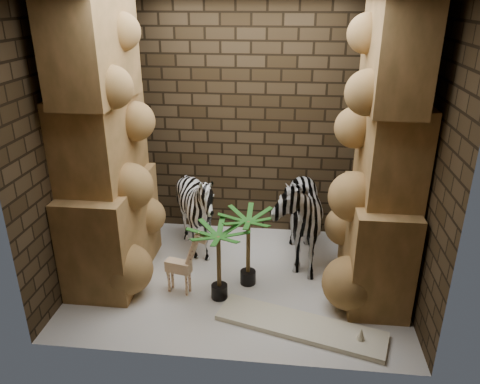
# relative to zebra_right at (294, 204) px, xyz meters

# --- Properties ---
(floor) EXTENTS (3.50, 3.50, 0.00)m
(floor) POSITION_rel_zebra_right_xyz_m (-0.57, -0.53, -0.71)
(floor) COLOR silver
(floor) RESTS_ON ground
(wall_back) EXTENTS (3.50, 0.00, 3.50)m
(wall_back) POSITION_rel_zebra_right_xyz_m (-0.57, 0.72, 0.79)
(wall_back) COLOR black
(wall_back) RESTS_ON ground
(wall_front) EXTENTS (3.50, 0.00, 3.50)m
(wall_front) POSITION_rel_zebra_right_xyz_m (-0.57, -1.78, 0.79)
(wall_front) COLOR black
(wall_front) RESTS_ON ground
(wall_left) EXTENTS (0.00, 3.00, 3.00)m
(wall_left) POSITION_rel_zebra_right_xyz_m (-2.32, -0.53, 0.79)
(wall_left) COLOR black
(wall_left) RESTS_ON ground
(wall_right) EXTENTS (0.00, 3.00, 3.00)m
(wall_right) POSITION_rel_zebra_right_xyz_m (1.18, -0.53, 0.79)
(wall_right) COLOR black
(wall_right) RESTS_ON ground
(rock_pillar_left) EXTENTS (0.68, 1.30, 3.00)m
(rock_pillar_left) POSITION_rel_zebra_right_xyz_m (-1.97, -0.53, 0.79)
(rock_pillar_left) COLOR tan
(rock_pillar_left) RESTS_ON floor
(rock_pillar_right) EXTENTS (0.58, 1.25, 3.00)m
(rock_pillar_right) POSITION_rel_zebra_right_xyz_m (0.85, -0.53, 0.79)
(rock_pillar_right) COLOR tan
(rock_pillar_right) RESTS_ON floor
(zebra_right) EXTENTS (0.79, 1.27, 1.42)m
(zebra_right) POSITION_rel_zebra_right_xyz_m (0.00, 0.00, 0.00)
(zebra_right) COLOR white
(zebra_right) RESTS_ON floor
(zebra_left) EXTENTS (1.21, 1.36, 1.04)m
(zebra_left) POSITION_rel_zebra_right_xyz_m (-1.13, -0.02, -0.19)
(zebra_left) COLOR white
(zebra_left) RESTS_ON floor
(giraffe_toy) EXTENTS (0.43, 0.22, 0.79)m
(giraffe_toy) POSITION_rel_zebra_right_xyz_m (-1.17, -0.83, -0.32)
(giraffe_toy) COLOR beige
(giraffe_toy) RESTS_ON floor
(palm_front) EXTENTS (0.36, 0.36, 0.85)m
(palm_front) POSITION_rel_zebra_right_xyz_m (-0.47, -0.59, -0.29)
(palm_front) COLOR #0E4B11
(palm_front) RESTS_ON floor
(palm_back) EXTENTS (0.36, 0.36, 0.82)m
(palm_back) POSITION_rel_zebra_right_xyz_m (-0.74, -0.89, -0.30)
(palm_back) COLOR #0E4B11
(palm_back) RESTS_ON floor
(surfboard) EXTENTS (1.65, 0.82, 0.05)m
(surfboard) POSITION_rel_zebra_right_xyz_m (0.10, -1.29, -0.69)
(surfboard) COLOR beige
(surfboard) RESTS_ON floor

